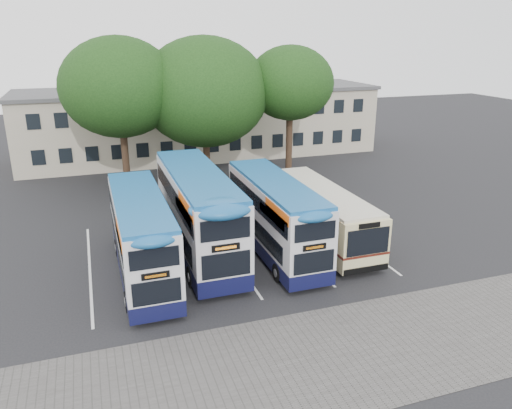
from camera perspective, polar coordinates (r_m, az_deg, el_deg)
The scene contains 12 objects.
ground at distance 23.66m, azimuth 9.03°, elevation -8.70°, with size 120.00×120.00×0.00m, color black.
paving_strip at distance 19.08m, azimuth 10.65°, elevation -16.21°, with size 40.00×6.00×0.01m, color #595654.
bay_lines at distance 26.58m, azimuth -3.22°, elevation -5.23°, with size 14.12×11.00×0.01m.
depot_building at distance 47.13m, azimuth -6.18°, elevation 9.46°, with size 32.40×8.40×6.20m.
lamp_post at distance 42.01m, azimuth 4.07°, elevation 11.02°, with size 0.25×1.05×9.06m.
tree_left at distance 36.55m, azimuth -15.35°, elevation 12.78°, with size 8.13×8.13×10.81m.
tree_mid at distance 37.30m, azimuth -5.89°, elevation 12.65°, with size 9.36×9.36×10.82m.
tree_right at distance 38.13m, azimuth 3.94°, elevation 13.65°, with size 6.46×6.46×10.13m.
bus_dd_left at distance 23.67m, azimuth -12.97°, elevation -3.21°, with size 2.27×9.38×3.91m.
bus_dd_mid at distance 25.48m, azimuth -6.65°, elevation -0.57°, with size 2.56×10.54×4.39m.
bus_dd_right at distance 25.53m, azimuth 2.18°, elevation -1.04°, with size 2.28×9.41×3.92m.
bus_single at distance 27.59m, azimuth 7.38°, elevation -0.73°, with size 2.50×9.82×2.93m.
Camera 1 is at (-10.12, -18.38, 10.92)m, focal length 35.00 mm.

